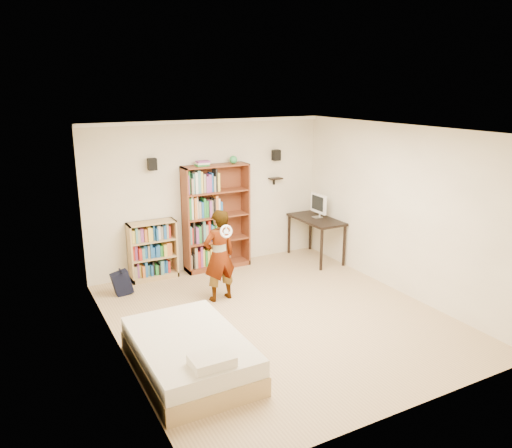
{
  "coord_description": "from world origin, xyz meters",
  "views": [
    {
      "loc": [
        -3.42,
        -5.73,
        3.27
      ],
      "look_at": [
        -0.04,
        0.6,
        1.27
      ],
      "focal_mm": 35.0,
      "sensor_mm": 36.0,
      "label": 1
    }
  ],
  "objects_px": {
    "low_bookshelf": "(153,250)",
    "tall_bookshelf": "(216,217)",
    "computer_desk": "(316,239)",
    "daybed": "(189,350)",
    "person": "(219,256)"
  },
  "relations": [
    {
      "from": "computer_desk",
      "to": "person",
      "type": "bearing_deg",
      "value": -160.21
    },
    {
      "from": "low_bookshelf",
      "to": "tall_bookshelf",
      "type": "bearing_deg",
      "value": -1.08
    },
    {
      "from": "low_bookshelf",
      "to": "computer_desk",
      "type": "xyz_separation_m",
      "value": [
        3.07,
        -0.5,
        -0.1
      ]
    },
    {
      "from": "daybed",
      "to": "person",
      "type": "bearing_deg",
      "value": 55.89
    },
    {
      "from": "daybed",
      "to": "person",
      "type": "distance_m",
      "value": 2.1
    },
    {
      "from": "computer_desk",
      "to": "daybed",
      "type": "distance_m",
      "value": 4.4
    },
    {
      "from": "computer_desk",
      "to": "low_bookshelf",
      "type": "bearing_deg",
      "value": 170.79
    },
    {
      "from": "low_bookshelf",
      "to": "daybed",
      "type": "bearing_deg",
      "value": -99.2
    },
    {
      "from": "computer_desk",
      "to": "person",
      "type": "distance_m",
      "value": 2.59
    },
    {
      "from": "tall_bookshelf",
      "to": "low_bookshelf",
      "type": "relative_size",
      "value": 1.87
    },
    {
      "from": "daybed",
      "to": "tall_bookshelf",
      "type": "bearing_deg",
      "value": 60.84
    },
    {
      "from": "tall_bookshelf",
      "to": "computer_desk",
      "type": "relative_size",
      "value": 1.59
    },
    {
      "from": "low_bookshelf",
      "to": "computer_desk",
      "type": "bearing_deg",
      "value": -9.21
    },
    {
      "from": "tall_bookshelf",
      "to": "low_bookshelf",
      "type": "bearing_deg",
      "value": 178.92
    },
    {
      "from": "tall_bookshelf",
      "to": "daybed",
      "type": "height_order",
      "value": "tall_bookshelf"
    }
  ]
}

